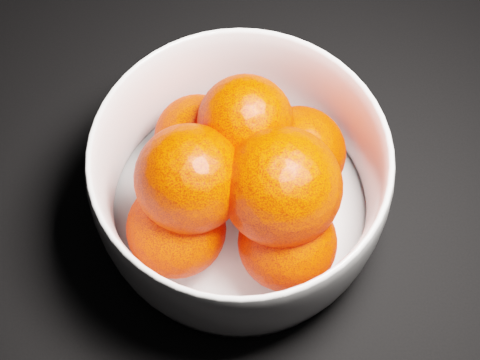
{
  "coord_description": "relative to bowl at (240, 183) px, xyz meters",
  "views": [
    {
      "loc": [
        -0.25,
        -0.08,
        0.58
      ],
      "look_at": [
        -0.25,
        0.17,
        0.07
      ],
      "focal_mm": 50.0,
      "sensor_mm": 36.0,
      "label": 1
    }
  ],
  "objects": [
    {
      "name": "bowl",
      "position": [
        0.0,
        0.0,
        0.0
      ],
      "size": [
        0.25,
        0.25,
        0.12
      ],
      "rotation": [
        0.0,
        0.0,
        -0.33
      ],
      "color": "silver",
      "rests_on": "ground"
    },
    {
      "name": "orange_pile",
      "position": [
        0.0,
        -0.01,
        0.02
      ],
      "size": [
        0.19,
        0.18,
        0.14
      ],
      "color": "#FF2100",
      "rests_on": "bowl"
    }
  ]
}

